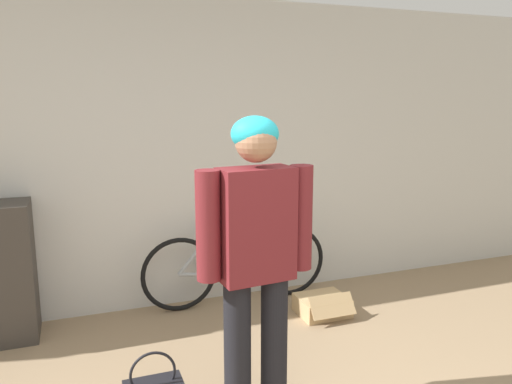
{
  "coord_description": "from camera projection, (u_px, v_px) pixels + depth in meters",
  "views": [
    {
      "loc": [
        -0.69,
        -1.35,
        1.79
      ],
      "look_at": [
        0.21,
        1.07,
        1.3
      ],
      "focal_mm": 35.0,
      "sensor_mm": 36.0,
      "label": 1
    }
  ],
  "objects": [
    {
      "name": "wall_back",
      "position": [
        160.0,
        157.0,
        4.17
      ],
      "size": [
        8.0,
        0.07,
        2.6
      ],
      "color": "silver",
      "rests_on": "ground_plane"
    },
    {
      "name": "person",
      "position": [
        256.0,
        247.0,
        2.69
      ],
      "size": [
        0.66,
        0.25,
        1.7
      ],
      "rotation": [
        0.0,
        0.0,
        0.09
      ],
      "color": "black",
      "rests_on": "ground_plane"
    },
    {
      "name": "bicycle",
      "position": [
        237.0,
        265.0,
        4.36
      ],
      "size": [
        1.67,
        0.46,
        0.71
      ],
      "rotation": [
        0.0,
        0.0,
        -0.01
      ],
      "color": "black",
      "rests_on": "ground_plane"
    },
    {
      "name": "cardboard_box",
      "position": [
        322.0,
        305.0,
        4.17
      ],
      "size": [
        0.4,
        0.41,
        0.22
      ],
      "color": "tan",
      "rests_on": "ground_plane"
    }
  ]
}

